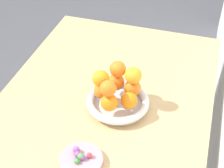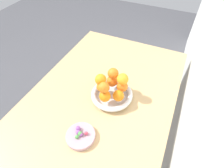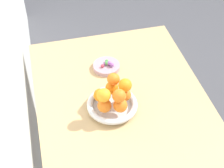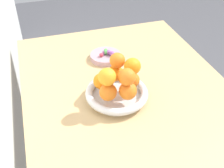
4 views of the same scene
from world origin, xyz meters
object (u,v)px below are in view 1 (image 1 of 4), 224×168
candy_ball_1 (89,155)px  fruit_bowl (118,103)px  candy_ball_2 (76,161)px  orange_5 (118,69)px  orange_8 (108,88)px  orange_1 (101,90)px  orange_6 (133,75)px  candy_ball_0 (81,156)px  orange_0 (116,82)px  candy_ball_3 (82,157)px  candy_dish (81,161)px  candy_ball_5 (77,155)px  orange_4 (132,88)px  orange_3 (129,100)px  orange_7 (101,79)px  candy_ball_6 (77,150)px  dining_table (103,119)px  candy_ball_4 (81,157)px  orange_2 (109,103)px

candy_ball_1 → fruit_bowl: bearing=176.9°
fruit_bowl → candy_ball_2: bearing=-8.5°
orange_5 → orange_8: 0.10m
orange_1 → candy_ball_2: size_ratio=3.37×
orange_6 → candy_ball_0: size_ratio=2.76×
orange_0 → orange_1: size_ratio=1.12×
candy_ball_0 → candy_ball_2: size_ratio=1.33×
candy_ball_0 → candy_ball_3: (0.00, 0.00, -0.00)m
candy_dish → candy_ball_5: 0.02m
candy_ball_1 → candy_ball_5: size_ratio=0.79×
orange_4 → candy_ball_3: bearing=-13.7°
orange_4 → orange_6: 0.06m
orange_3 → orange_7: 0.12m
orange_7 → candy_ball_2: 0.29m
fruit_bowl → candy_ball_6: 0.25m
candy_dish → candy_ball_6: 0.04m
orange_8 → candy_ball_0: size_ratio=2.58×
orange_1 → orange_4: (-0.04, 0.10, 0.00)m
dining_table → candy_ball_3: size_ratio=58.71×
candy_dish → orange_1: orange_1 is taller
orange_0 → orange_5: size_ratio=1.06×
orange_1 → candy_ball_1: orange_1 is taller
orange_5 → candy_ball_1: bearing=0.5°
candy_ball_6 → candy_ball_0: bearing=47.3°
dining_table → candy_ball_4: candy_ball_4 is taller
orange_0 → orange_4: orange_0 is taller
orange_1 → orange_6: 0.13m
dining_table → orange_8: bearing=32.3°
fruit_bowl → orange_2: (0.06, -0.01, 0.05)m
orange_2 → candy_ball_4: bearing=-6.1°
dining_table → candy_ball_2: size_ratio=69.13×
orange_0 → orange_2: orange_0 is taller
orange_4 → candy_ball_5: 0.31m
orange_3 → candy_ball_0: orange_3 is taller
orange_0 → orange_4: size_ratio=1.02×
orange_8 → orange_6: bearing=144.2°
candy_ball_6 → candy_ball_1: bearing=82.1°
orange_1 → orange_8: bearing=41.2°
orange_2 → dining_table: bearing=-146.2°
dining_table → orange_5: (-0.04, 0.04, 0.22)m
orange_0 → orange_7: bearing=-31.5°
candy_ball_5 → candy_ball_6: 0.02m
dining_table → candy_ball_4: 0.30m
orange_1 → candy_ball_2: 0.28m
orange_3 → orange_6: (-0.06, -0.00, 0.06)m
orange_1 → orange_3: orange_3 is taller
orange_3 → orange_2: bearing=-63.4°
fruit_bowl → candy_ball_0: (0.26, -0.04, 0.01)m
candy_ball_3 → candy_ball_4: (-0.00, -0.00, -0.00)m
candy_ball_2 → orange_0: bearing=176.4°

